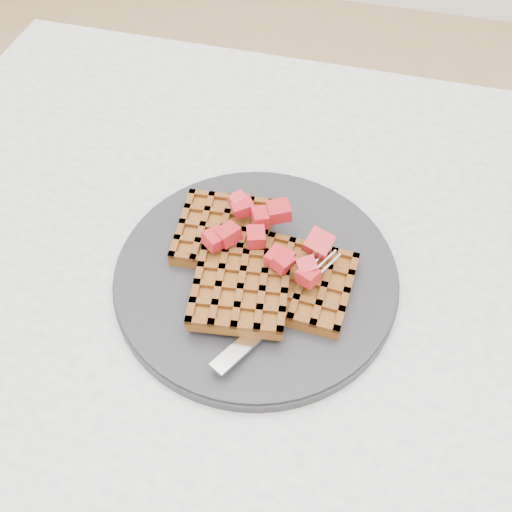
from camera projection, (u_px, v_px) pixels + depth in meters
name	position (u px, v px, depth m)	size (l,w,h in m)	color
ground	(316.00, 500.00, 1.18)	(4.00, 4.00, 0.00)	tan
table	(360.00, 354.00, 0.67)	(1.20, 0.80, 0.75)	silver
plate	(256.00, 275.00, 0.59)	(0.30, 0.30, 0.02)	black
waffles	(255.00, 267.00, 0.58)	(0.20, 0.18, 0.03)	brown
strawberry_pile	(256.00, 247.00, 0.56)	(0.15, 0.15, 0.02)	#8A000B
fork	(286.00, 305.00, 0.55)	(0.02, 0.18, 0.02)	silver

